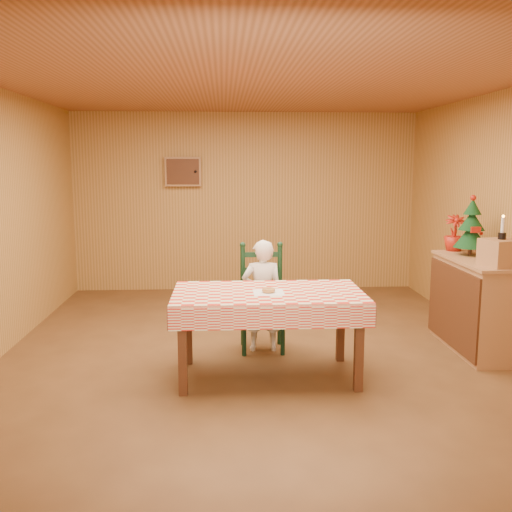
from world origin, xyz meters
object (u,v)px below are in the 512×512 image
(crate, at_px, (501,253))
(ladder_chair, at_px, (262,300))
(christmas_tree, at_px, (471,228))
(storage_bin, at_px, (489,342))
(dining_table, at_px, (268,301))
(shelf_unit, at_px, (477,305))
(seated_child, at_px, (262,296))

(crate, bearing_deg, ladder_chair, 165.33)
(crate, distance_m, christmas_tree, 0.67)
(ladder_chair, height_order, crate, crate)
(crate, xyz_separation_m, storage_bin, (-0.03, 0.04, -0.86))
(dining_table, xyz_separation_m, shelf_unit, (2.15, 0.62, -0.22))
(christmas_tree, height_order, storage_bin, christmas_tree)
(dining_table, bearing_deg, shelf_unit, 16.14)
(ladder_chair, relative_size, christmas_tree, 1.74)
(shelf_unit, height_order, storage_bin, shelf_unit)
(dining_table, distance_m, crate, 2.20)
(dining_table, height_order, storage_bin, dining_table)
(dining_table, height_order, seated_child, seated_child)
(dining_table, distance_m, shelf_unit, 2.25)
(ladder_chair, xyz_separation_m, shelf_unit, (2.15, -0.17, -0.04))
(shelf_unit, distance_m, storage_bin, 0.45)
(dining_table, xyz_separation_m, ladder_chair, (0.00, 0.79, -0.18))
(christmas_tree, xyz_separation_m, storage_bin, (-0.03, -0.60, -1.02))
(dining_table, xyz_separation_m, christmas_tree, (2.16, 0.87, 0.52))
(shelf_unit, bearing_deg, ladder_chair, 175.61)
(dining_table, xyz_separation_m, seated_child, (-0.00, 0.73, -0.13))
(ladder_chair, relative_size, storage_bin, 2.77)
(ladder_chair, bearing_deg, crate, -14.67)
(dining_table, bearing_deg, christmas_tree, 21.99)
(storage_bin, bearing_deg, dining_table, -172.85)
(seated_child, relative_size, christmas_tree, 1.81)
(ladder_chair, relative_size, shelf_unit, 0.87)
(storage_bin, bearing_deg, christmas_tree, 87.08)
(seated_child, distance_m, shelf_unit, 2.15)
(crate, bearing_deg, christmas_tree, 90.00)
(seated_child, bearing_deg, crate, 166.75)
(ladder_chair, xyz_separation_m, crate, (2.16, -0.57, 0.55))
(ladder_chair, height_order, seated_child, seated_child)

